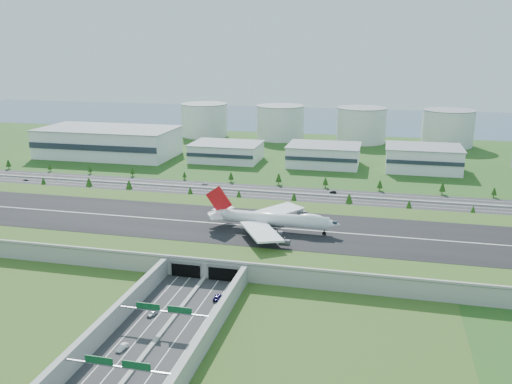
% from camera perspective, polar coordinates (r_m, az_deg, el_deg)
% --- Properties ---
extents(ground, '(1200.00, 1200.00, 0.00)m').
position_cam_1_polar(ground, '(284.69, -2.22, -5.02)').
color(ground, '#244716').
rests_on(ground, ground).
extents(airfield_deck, '(520.00, 100.00, 9.20)m').
position_cam_1_polar(airfield_deck, '(283.20, -2.23, -4.25)').
color(airfield_deck, gray).
rests_on(airfield_deck, ground).
extents(underpass_road, '(38.80, 120.40, 8.00)m').
position_cam_1_polar(underpass_road, '(197.89, -10.12, -13.83)').
color(underpass_road, '#28282B').
rests_on(underpass_road, ground).
extents(sign_gantry_near, '(38.70, 0.70, 9.80)m').
position_cam_1_polar(sign_gantry_near, '(199.74, -9.67, -12.37)').
color(sign_gantry_near, gray).
rests_on(sign_gantry_near, ground).
extents(sign_gantry_far, '(38.70, 0.70, 9.80)m').
position_cam_1_polar(sign_gantry_far, '(172.58, -14.34, -17.47)').
color(sign_gantry_far, gray).
rests_on(sign_gantry_far, ground).
extents(north_expressway, '(560.00, 36.00, 0.12)m').
position_cam_1_polar(north_expressway, '(372.68, 1.66, -0.05)').
color(north_expressway, '#28282B').
rests_on(north_expressway, ground).
extents(tree_row, '(506.23, 48.73, 8.48)m').
position_cam_1_polar(tree_row, '(367.83, 4.25, 0.46)').
color(tree_row, '#3D2819').
rests_on(tree_row, ground).
extents(hangar_west, '(120.00, 60.00, 25.00)m').
position_cam_1_polar(hangar_west, '(511.22, -15.27, 5.08)').
color(hangar_west, silver).
rests_on(hangar_west, ground).
extents(hangar_mid_a, '(58.00, 42.00, 15.00)m').
position_cam_1_polar(hangar_mid_a, '(474.97, -3.13, 4.23)').
color(hangar_mid_a, silver).
rests_on(hangar_mid_a, ground).
extents(hangar_mid_b, '(58.00, 42.00, 17.00)m').
position_cam_1_polar(hangar_mid_b, '(458.51, 7.14, 3.85)').
color(hangar_mid_b, silver).
rests_on(hangar_mid_b, ground).
extents(hangar_mid_c, '(58.00, 42.00, 19.00)m').
position_cam_1_polar(hangar_mid_c, '(457.13, 17.17, 3.38)').
color(hangar_mid_c, silver).
rests_on(hangar_mid_c, ground).
extents(fuel_tank_a, '(50.00, 50.00, 35.00)m').
position_cam_1_polar(fuel_tank_a, '(604.11, -5.44, 7.54)').
color(fuel_tank_a, silver).
rests_on(fuel_tank_a, ground).
extents(fuel_tank_b, '(50.00, 50.00, 35.00)m').
position_cam_1_polar(fuel_tank_b, '(582.73, 2.57, 7.31)').
color(fuel_tank_b, silver).
rests_on(fuel_tank_b, ground).
extents(fuel_tank_c, '(50.00, 50.00, 35.00)m').
position_cam_1_polar(fuel_tank_c, '(573.28, 11.01, 6.91)').
color(fuel_tank_c, silver).
rests_on(fuel_tank_c, ground).
extents(fuel_tank_d, '(50.00, 50.00, 35.00)m').
position_cam_1_polar(fuel_tank_d, '(576.34, 19.52, 6.36)').
color(fuel_tank_d, silver).
rests_on(fuel_tank_d, ground).
extents(bay_water, '(1200.00, 260.00, 0.06)m').
position_cam_1_polar(bay_water, '(747.11, 7.68, 7.62)').
color(bay_water, '#3B5571').
rests_on(bay_water, ground).
extents(boeing_747, '(69.63, 65.77, 21.52)m').
position_cam_1_polar(boeing_747, '(272.19, 1.75, -2.85)').
color(boeing_747, white).
rests_on(boeing_747, airfield_deck).
extents(car_0, '(3.37, 5.33, 1.69)m').
position_cam_1_polar(car_0, '(212.60, -10.85, -12.44)').
color(car_0, silver).
rests_on(car_0, ground).
extents(car_1, '(2.69, 5.47, 1.72)m').
position_cam_1_polar(car_1, '(193.82, -13.91, -15.57)').
color(car_1, white).
rests_on(car_1, ground).
extents(car_2, '(3.18, 6.30, 1.71)m').
position_cam_1_polar(car_2, '(221.45, -4.06, -10.99)').
color(car_2, '#130E48').
rests_on(car_2, ground).
extents(car_4, '(4.28, 2.09, 1.41)m').
position_cam_1_polar(car_4, '(439.20, -23.05, 1.19)').
color(car_4, '#59595E').
rests_on(car_4, ground).
extents(car_5, '(4.71, 2.08, 1.50)m').
position_cam_1_polar(car_5, '(374.36, 8.11, -0.00)').
color(car_5, black).
rests_on(car_5, ground).
extents(car_7, '(5.03, 3.13, 1.36)m').
position_cam_1_polar(car_7, '(394.66, -5.43, 0.87)').
color(car_7, silver).
rests_on(car_7, ground).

